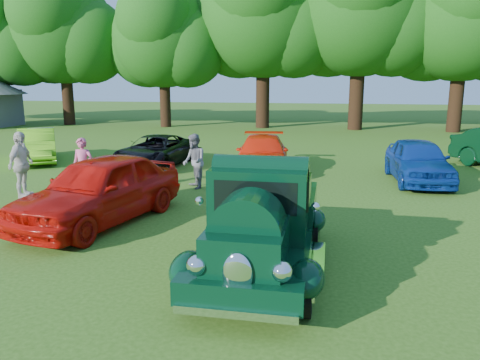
% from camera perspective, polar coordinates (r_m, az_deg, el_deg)
% --- Properties ---
extents(ground, '(120.00, 120.00, 0.00)m').
position_cam_1_polar(ground, '(9.49, -5.40, -8.19)').
color(ground, '#2D5413').
rests_on(ground, ground).
extents(hero_pickup, '(2.24, 4.81, 1.88)m').
position_cam_1_polar(hero_pickup, '(8.22, 2.71, -5.36)').
color(hero_pickup, black).
rests_on(hero_pickup, ground).
extents(red_convertible, '(2.88, 4.96, 1.59)m').
position_cam_1_polar(red_convertible, '(11.35, -16.71, -1.08)').
color(red_convertible, '#B30E07').
rests_on(red_convertible, ground).
extents(back_car_lime, '(3.36, 4.13, 1.32)m').
position_cam_1_polar(back_car_lime, '(20.89, -23.51, 3.90)').
color(back_car_lime, '#64C019').
rests_on(back_car_lime, ground).
extents(back_car_black, '(2.23, 4.41, 1.20)m').
position_cam_1_polar(back_car_black, '(18.29, -10.34, 3.47)').
color(back_car_black, black).
rests_on(back_car_black, ground).
extents(back_car_orange, '(2.34, 4.68, 1.31)m').
position_cam_1_polar(back_car_orange, '(16.84, 2.74, 3.11)').
color(back_car_orange, red).
rests_on(back_car_orange, ground).
extents(back_car_blue, '(1.89, 4.24, 1.42)m').
position_cam_1_polar(back_car_blue, '(16.32, 20.90, 2.23)').
color(back_car_blue, navy).
rests_on(back_car_blue, ground).
extents(spectator_pink, '(0.63, 0.44, 1.67)m').
position_cam_1_polar(spectator_pink, '(14.22, -18.59, 1.56)').
color(spectator_pink, '#C5517B').
rests_on(spectator_pink, ground).
extents(spectator_grey, '(0.97, 1.03, 1.68)m').
position_cam_1_polar(spectator_grey, '(14.39, -5.62, 2.28)').
color(spectator_grey, slate).
rests_on(spectator_grey, ground).
extents(spectator_white, '(0.55, 1.14, 1.88)m').
position_cam_1_polar(spectator_white, '(14.53, -25.13, 1.68)').
color(spectator_white, beige).
rests_on(spectator_white, ground).
extents(tree_line, '(62.02, 10.10, 12.17)m').
position_cam_1_polar(tree_line, '(32.66, 8.39, 18.39)').
color(tree_line, black).
rests_on(tree_line, ground).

